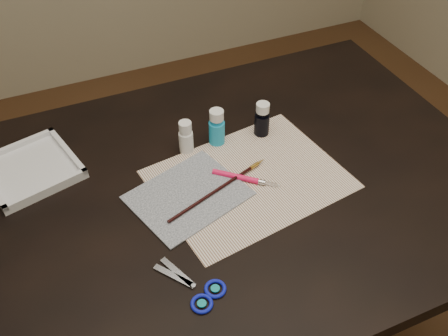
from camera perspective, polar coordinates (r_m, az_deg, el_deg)
name	(u,v)px	position (r m, az deg, el deg)	size (l,w,h in m)	color
table	(224,277)	(1.44, 0.00, -12.39)	(1.30, 0.90, 0.75)	black
paper	(249,179)	(1.16, 2.88, -1.27)	(0.42, 0.32, 0.00)	white
canvas	(188,195)	(1.12, -4.12, -3.15)	(0.24, 0.19, 0.00)	black
paint_bottle_white	(186,137)	(1.21, -4.38, 3.58)	(0.04, 0.04, 0.09)	white
paint_bottle_cyan	(217,127)	(1.23, -0.84, 4.71)	(0.04, 0.04, 0.10)	#1A9FD3
paint_bottle_navy	(262,119)	(1.26, 4.37, 5.60)	(0.04, 0.04, 0.09)	black
paintbrush	(219,188)	(1.13, -0.52, -2.34)	(0.29, 0.01, 0.01)	black
craft_knife	(247,179)	(1.15, 2.60, -1.24)	(0.16, 0.01, 0.01)	#FF1556
scissors	(185,284)	(0.98, -4.42, -13.09)	(0.17, 0.08, 0.01)	silver
palette_tray	(31,168)	(1.26, -21.22, -0.04)	(0.20, 0.20, 0.02)	silver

